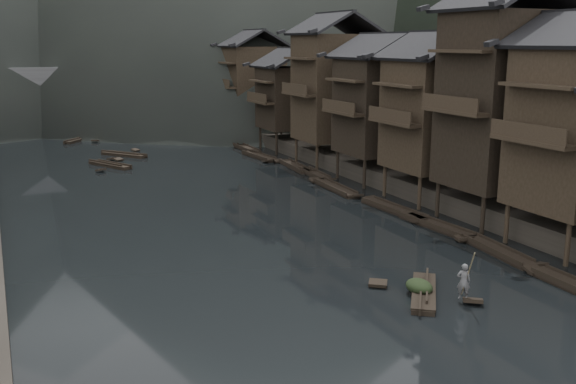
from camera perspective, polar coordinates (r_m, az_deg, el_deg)
water at (r=34.22m, az=2.63°, el=-8.21°), size 300.00×300.00×0.00m
right_bank at (r=85.24m, az=11.26°, el=5.14°), size 40.00×200.00×1.80m
stilt_houses at (r=57.18m, az=9.48°, el=9.43°), size 9.00×67.60×16.92m
moored_sampans at (r=59.90m, az=2.47°, el=1.36°), size 2.82×68.87×0.47m
midriver_boats at (r=83.18m, az=-16.16°, el=4.19°), size 9.37×41.56×0.45m
stone_bridge at (r=101.59m, az=-16.55°, el=8.50°), size 40.00×6.00×9.00m
hero_sampan at (r=33.41m, az=11.98°, el=-8.67°), size 4.09×4.97×0.44m
cargo_heap at (r=33.26m, az=11.60°, el=-7.64°), size 1.22×1.59×0.73m
boatman at (r=32.58m, az=15.36°, el=-7.27°), size 0.80×0.72×1.82m
bamboo_pole at (r=31.91m, az=15.92°, el=-2.82°), size 1.32×2.31×3.38m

